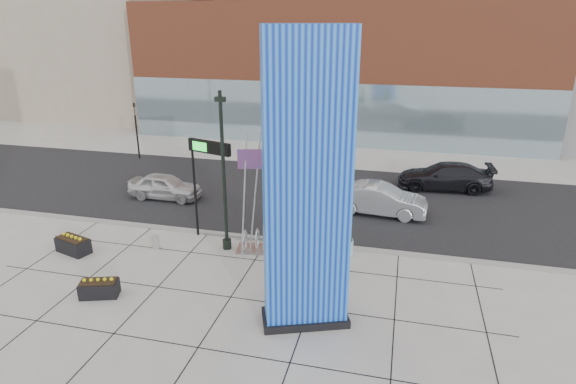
% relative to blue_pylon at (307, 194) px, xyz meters
% --- Properties ---
extents(ground, '(160.00, 160.00, 0.00)m').
position_rel_blue_pylon_xyz_m(ground, '(-4.00, 1.79, -4.68)').
color(ground, '#9E9991').
rests_on(ground, ground).
extents(street_asphalt, '(80.00, 12.00, 0.02)m').
position_rel_blue_pylon_xyz_m(street_asphalt, '(-4.00, 11.79, -4.67)').
color(street_asphalt, black).
rests_on(street_asphalt, ground).
extents(curb_edge, '(80.00, 0.30, 0.12)m').
position_rel_blue_pylon_xyz_m(curb_edge, '(-4.00, 5.79, -4.62)').
color(curb_edge, gray).
rests_on(curb_edge, ground).
extents(tower_podium, '(34.00, 10.00, 11.00)m').
position_rel_blue_pylon_xyz_m(tower_podium, '(-3.00, 28.79, 0.82)').
color(tower_podium, '#A44C2F').
rests_on(tower_podium, ground).
extents(tower_glass_front, '(34.00, 0.60, 5.00)m').
position_rel_blue_pylon_xyz_m(tower_glass_front, '(-3.00, 23.99, -2.18)').
color(tower_glass_front, '#8CA5B2').
rests_on(tower_glass_front, ground).
extents(blue_pylon, '(3.18, 2.24, 9.69)m').
position_rel_blue_pylon_xyz_m(blue_pylon, '(0.00, 0.00, 0.00)').
color(blue_pylon, '#0B2BAD').
rests_on(blue_pylon, ground).
extents(lamp_post, '(0.46, 0.39, 7.07)m').
position_rel_blue_pylon_xyz_m(lamp_post, '(-4.55, 4.56, -1.79)').
color(lamp_post, black).
rests_on(lamp_post, ground).
extents(public_art_sculpture, '(2.49, 1.52, 5.30)m').
position_rel_blue_pylon_xyz_m(public_art_sculpture, '(-2.91, 4.79, -3.29)').
color(public_art_sculpture, silver).
rests_on(public_art_sculpture, ground).
extents(concrete_bollard, '(0.32, 0.32, 0.62)m').
position_rel_blue_pylon_xyz_m(concrete_bollard, '(-7.67, 3.79, -4.37)').
color(concrete_bollard, gray).
rests_on(concrete_bollard, ground).
extents(overhead_street_sign, '(2.20, 0.84, 4.75)m').
position_rel_blue_pylon_xyz_m(overhead_street_sign, '(-5.62, 5.59, -0.60)').
color(overhead_street_sign, black).
rests_on(overhead_street_sign, ground).
extents(round_planter_east, '(0.89, 0.89, 2.22)m').
position_rel_blue_pylon_xyz_m(round_planter_east, '(0.60, 3.59, -3.63)').
color(round_planter_east, '#8CBABD').
rests_on(round_planter_east, ground).
extents(round_planter_mid, '(0.95, 0.95, 2.36)m').
position_rel_blue_pylon_xyz_m(round_planter_mid, '(0.57, 5.32, -3.56)').
color(round_planter_mid, '#8CBABD').
rests_on(round_planter_mid, ground).
extents(round_planter_west, '(0.90, 0.90, 2.24)m').
position_rel_blue_pylon_xyz_m(round_planter_west, '(-2.20, 5.39, -3.62)').
color(round_planter_west, '#8CBABD').
rests_on(round_planter_west, ground).
extents(box_planter_north, '(1.69, 1.17, 0.84)m').
position_rel_blue_pylon_xyz_m(box_planter_north, '(-11.04, 2.58, -4.29)').
color(box_planter_north, black).
rests_on(box_planter_north, ground).
extents(box_planter_south, '(1.52, 1.08, 0.76)m').
position_rel_blue_pylon_xyz_m(box_planter_south, '(-7.80, -0.28, -4.33)').
color(box_planter_south, black).
rests_on(box_planter_south, ground).
extents(car_white_west, '(4.20, 1.73, 1.42)m').
position_rel_blue_pylon_xyz_m(car_white_west, '(-10.24, 9.72, -3.97)').
color(car_white_west, silver).
rests_on(car_white_west, ground).
extents(car_silver_mid, '(4.98, 2.10, 1.60)m').
position_rel_blue_pylon_xyz_m(car_silver_mid, '(1.86, 10.29, -3.88)').
color(car_silver_mid, '#A6A8AE').
rests_on(car_silver_mid, ground).
extents(car_dark_east, '(5.64, 2.58, 1.60)m').
position_rel_blue_pylon_xyz_m(car_dark_east, '(5.40, 15.19, -3.88)').
color(car_dark_east, black).
rests_on(car_dark_east, ground).
extents(traffic_signal, '(0.15, 0.18, 4.10)m').
position_rel_blue_pylon_xyz_m(traffic_signal, '(-16.00, 16.79, -2.38)').
color(traffic_signal, black).
rests_on(traffic_signal, ground).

